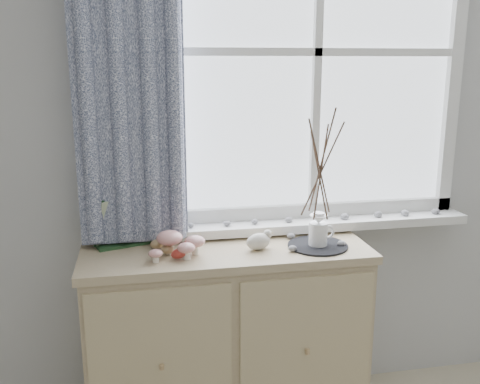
{
  "coord_description": "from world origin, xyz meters",
  "views": [
    {
      "loc": [
        -0.5,
        -0.34,
        1.61
      ],
      "look_at": [
        -0.1,
        1.7,
        1.1
      ],
      "focal_mm": 40.0,
      "sensor_mm": 36.0,
      "label": 1
    }
  ],
  "objects_px": {
    "sideboard": "(227,340)",
    "twig_pitcher": "(321,167)",
    "botanical_book": "(127,222)",
    "toadstool_cluster": "(178,242)"
  },
  "relations": [
    {
      "from": "sideboard",
      "to": "toadstool_cluster",
      "type": "bearing_deg",
      "value": -165.61
    },
    {
      "from": "sideboard",
      "to": "twig_pitcher",
      "type": "bearing_deg",
      "value": -8.11
    },
    {
      "from": "sideboard",
      "to": "botanical_book",
      "type": "bearing_deg",
      "value": 165.72
    },
    {
      "from": "sideboard",
      "to": "toadstool_cluster",
      "type": "xyz_separation_m",
      "value": [
        -0.21,
        -0.05,
        0.48
      ]
    },
    {
      "from": "sideboard",
      "to": "botanical_book",
      "type": "relative_size",
      "value": 3.88
    },
    {
      "from": "twig_pitcher",
      "to": "toadstool_cluster",
      "type": "bearing_deg",
      "value": 170.27
    },
    {
      "from": "botanical_book",
      "to": "toadstool_cluster",
      "type": "height_order",
      "value": "botanical_book"
    },
    {
      "from": "botanical_book",
      "to": "toadstool_cluster",
      "type": "relative_size",
      "value": 1.35
    },
    {
      "from": "toadstool_cluster",
      "to": "sideboard",
      "type": "bearing_deg",
      "value": 14.39
    },
    {
      "from": "botanical_book",
      "to": "twig_pitcher",
      "type": "distance_m",
      "value": 0.84
    }
  ]
}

